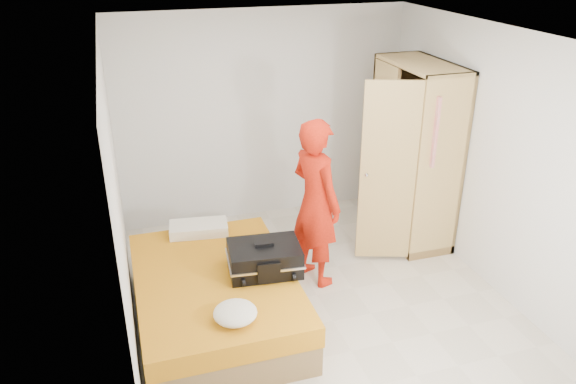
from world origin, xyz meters
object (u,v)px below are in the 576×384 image
object	(u,v)px
suitcase	(264,258)
bed	(216,298)
person	(316,203)
round_cushion	(235,313)
wardrobe	(411,159)

from	to	relation	value
suitcase	bed	bearing A→B (deg)	179.28
person	suitcase	distance (m)	0.86
bed	suitcase	size ratio (longest dim) A/B	2.81
person	round_cushion	size ratio (longest dim) A/B	4.93
person	wardrobe	bearing A→B (deg)	-88.83
person	round_cushion	distance (m)	1.59
bed	person	world-z (taller)	person
suitcase	round_cushion	size ratio (longest dim) A/B	2.01
bed	round_cushion	size ratio (longest dim) A/B	5.63
bed	person	size ratio (longest dim) A/B	1.14
bed	round_cushion	xyz separation A→B (m)	(0.05, -0.69, 0.32)
bed	person	xyz separation A→B (m)	(1.14, 0.42, 0.63)
wardrobe	person	distance (m)	1.47
person	round_cushion	world-z (taller)	person
bed	wardrobe	bearing A→B (deg)	21.04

